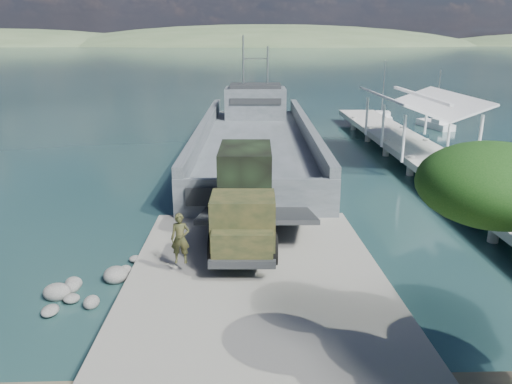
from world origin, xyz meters
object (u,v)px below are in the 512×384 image
(pier, at_px, (421,145))
(soldier, at_px, (181,248))
(landing_craft, at_px, (256,147))
(military_truck, at_px, (245,196))
(sailboat_near, at_px, (436,125))
(sailboat_far, at_px, (381,117))

(pier, bearing_deg, soldier, -130.88)
(landing_craft, xyz_separation_m, military_truck, (-1.10, -17.91, 1.59))
(landing_craft, relative_size, soldier, 17.32)
(pier, height_order, landing_craft, landing_craft)
(military_truck, distance_m, soldier, 4.47)
(pier, bearing_deg, sailboat_near, 65.07)
(pier, bearing_deg, sailboat_far, 81.95)
(military_truck, relative_size, sailboat_far, 1.21)
(landing_craft, xyz_separation_m, soldier, (-3.64, -21.46, 0.66))
(pier, relative_size, landing_craft, 1.26)
(pier, distance_m, landing_craft, 12.69)
(sailboat_far, bearing_deg, pier, -90.54)
(military_truck, xyz_separation_m, sailboat_near, (20.85, 30.90, -2.10))
(landing_craft, height_order, soldier, landing_craft)
(military_truck, relative_size, sailboat_near, 1.35)
(soldier, distance_m, sailboat_far, 43.80)
(soldier, relative_size, sailboat_far, 0.29)
(landing_craft, relative_size, military_truck, 4.10)
(pier, height_order, sailboat_near, sailboat_near)
(pier, height_order, military_truck, pier)
(pier, distance_m, sailboat_near, 17.75)
(landing_craft, height_order, sailboat_far, landing_craft)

